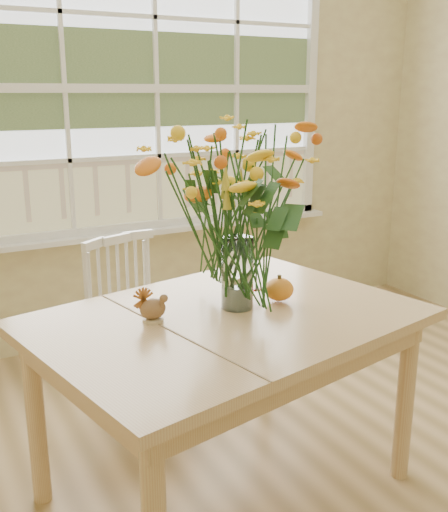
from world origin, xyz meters
TOP-DOWN VIEW (x-y plane):
  - wall_back at (0.00, 2.25)m, footprint 4.00×0.02m
  - window at (0.00, 2.21)m, footprint 2.42×0.12m
  - dining_table at (-0.42, 0.57)m, footprint 1.54×1.24m
  - windsor_chair at (-0.52, 1.34)m, footprint 0.49×0.48m
  - flower_vase at (-0.34, 0.62)m, footprint 0.57×0.57m
  - pumpkin at (-0.16, 0.60)m, footprint 0.11×0.11m
  - turkey_figurine at (-0.68, 0.63)m, footprint 0.10×0.08m
  - dark_gourd at (-0.30, 0.68)m, footprint 0.12×0.09m

SIDE VIEW (x-z plane):
  - windsor_chair at x=-0.52m, z-range 0.06..0.91m
  - dining_table at x=-0.42m, z-range 0.28..1.01m
  - dark_gourd at x=-0.30m, z-range 0.73..0.81m
  - pumpkin at x=-0.16m, z-range 0.73..0.82m
  - turkey_figurine at x=-0.68m, z-range 0.72..0.84m
  - flower_vase at x=-0.34m, z-range 0.80..1.48m
  - wall_back at x=0.00m, z-range 0.00..2.70m
  - window at x=0.00m, z-range 0.66..2.40m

